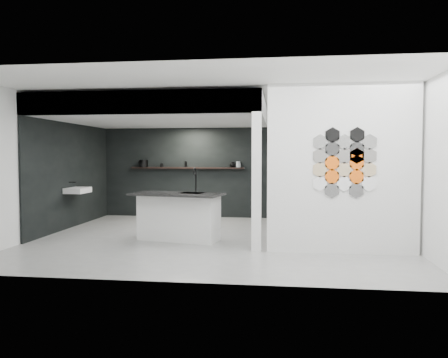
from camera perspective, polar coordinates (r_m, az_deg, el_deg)
floor at (r=8.61m, az=-0.92°, el=-7.80°), size 7.00×6.00×0.01m
partition_panel at (r=7.44m, az=15.15°, el=1.29°), size 2.45×0.15×2.80m
bay_clad_back at (r=11.62m, az=-5.20°, el=0.85°), size 4.40×0.04×2.35m
bay_clad_left at (r=10.47m, az=-19.25°, el=0.46°), size 0.04×4.00×2.35m
bulkhead at (r=9.74m, az=-7.76°, el=8.52°), size 4.40×4.00×0.40m
corner_column at (r=7.39m, az=4.28°, el=-0.37°), size 0.16×0.16×2.35m
fascia_beam at (r=7.91m, az=-11.41°, el=9.78°), size 4.40×0.16×0.40m
wall_basin at (r=10.21m, az=-18.57°, el=-1.41°), size 0.40×0.60×0.12m
display_shelf at (r=11.49m, az=-4.83°, el=1.45°), size 3.00×0.15×0.04m
kitchen_island at (r=8.41m, az=-5.94°, el=-4.81°), size 1.84×1.10×1.39m
stockpot at (r=11.79m, az=-10.47°, el=2.01°), size 0.25×0.25×0.19m
kettle at (r=11.30m, az=1.14°, el=1.90°), size 0.20×0.20×0.14m
glass_bowl at (r=11.28m, az=1.89°, el=1.77°), size 0.16×0.16×0.09m
glass_vase at (r=11.28m, az=1.89°, el=1.92°), size 0.14×0.14×0.15m
bottle_dark at (r=11.50m, az=-5.02°, el=1.94°), size 0.07×0.07×0.16m
utensil_cup at (r=11.65m, az=-8.15°, el=1.80°), size 0.10×0.10×0.10m
hex_tile_cluster at (r=7.36m, az=15.52°, el=2.09°), size 1.04×0.02×1.16m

